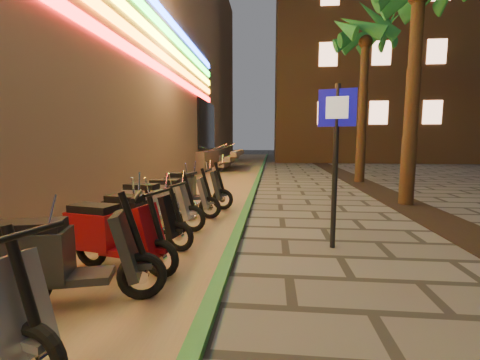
# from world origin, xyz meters

# --- Properties ---
(ground) EXTENTS (120.00, 120.00, 0.00)m
(ground) POSITION_xyz_m (0.00, 0.00, 0.00)
(ground) COLOR #474442
(ground) RESTS_ON ground
(parking_strip) EXTENTS (3.40, 60.00, 0.01)m
(parking_strip) POSITION_xyz_m (-2.60, 10.00, 0.01)
(parking_strip) COLOR #8C7251
(parking_strip) RESTS_ON ground
(green_curb) EXTENTS (0.18, 60.00, 0.10)m
(green_curb) POSITION_xyz_m (-0.90, 10.00, 0.05)
(green_curb) COLOR #296E30
(green_curb) RESTS_ON ground
(planting_strip) EXTENTS (1.20, 40.00, 0.02)m
(planting_strip) POSITION_xyz_m (3.60, 5.00, 0.01)
(planting_strip) COLOR black
(planting_strip) RESTS_ON ground
(apartment_block) EXTENTS (18.00, 16.06, 25.00)m
(apartment_block) POSITION_xyz_m (9.00, 32.00, 12.50)
(apartment_block) COLOR brown
(apartment_block) RESTS_ON ground
(palm_d) EXTENTS (2.97, 3.02, 7.16)m
(palm_d) POSITION_xyz_m (3.60, 12.00, 5.94)
(palm_d) COLOR #472D19
(palm_d) RESTS_ON ground
(pedestrian_sign) EXTENTS (0.59, 0.19, 2.75)m
(pedestrian_sign) POSITION_xyz_m (0.80, 2.94, 1.78)
(pedestrian_sign) COLOR black
(pedestrian_sign) RESTS_ON ground
(scooter_5) EXTENTS (1.80, 0.93, 1.28)m
(scooter_5) POSITION_xyz_m (-2.55, 0.63, 0.56)
(scooter_5) COLOR black
(scooter_5) RESTS_ON ground
(scooter_6) EXTENTS (1.72, 0.80, 1.21)m
(scooter_6) POSITION_xyz_m (-2.51, 1.64, 0.53)
(scooter_6) COLOR black
(scooter_6) RESTS_ON ground
(scooter_7) EXTENTS (1.66, 0.75, 1.16)m
(scooter_7) POSITION_xyz_m (-2.53, 2.65, 0.51)
(scooter_7) COLOR black
(scooter_7) RESTS_ON ground
(scooter_8) EXTENTS (1.76, 0.67, 1.23)m
(scooter_8) POSITION_xyz_m (-2.65, 3.73, 0.54)
(scooter_8) COLOR black
(scooter_8) RESTS_ON ground
(scooter_9) EXTENTS (1.70, 0.60, 1.20)m
(scooter_9) POSITION_xyz_m (-2.50, 4.74, 0.52)
(scooter_9) COLOR black
(scooter_9) RESTS_ON ground
(scooter_10) EXTENTS (1.80, 0.63, 1.28)m
(scooter_10) POSITION_xyz_m (-2.40, 5.75, 0.55)
(scooter_10) COLOR black
(scooter_10) RESTS_ON ground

